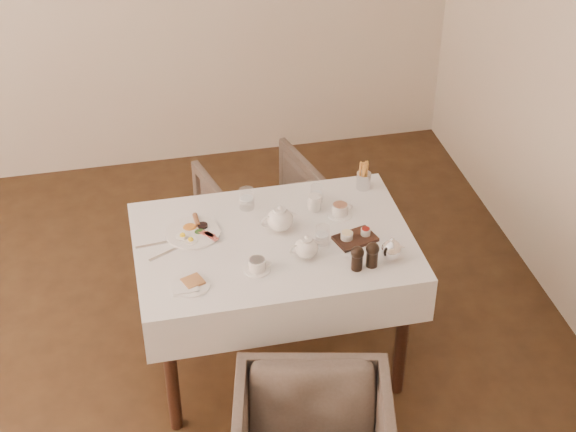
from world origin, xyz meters
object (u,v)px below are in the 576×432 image
(breakfast_plate, at_px, (193,232))
(armchair_far, at_px, (261,211))
(table, at_px, (274,260))
(teapot_centre, at_px, (280,218))

(breakfast_plate, bearing_deg, armchair_far, 81.92)
(table, relative_size, teapot_centre, 7.40)
(table, xyz_separation_m, armchair_far, (0.11, 0.90, -0.36))
(armchair_far, bearing_deg, breakfast_plate, 44.19)
(breakfast_plate, relative_size, teapot_centre, 1.49)
(armchair_far, relative_size, breakfast_plate, 2.40)
(table, bearing_deg, armchair_far, 83.13)
(table, bearing_deg, breakfast_plate, 160.04)
(armchair_far, distance_m, breakfast_plate, 1.02)
(breakfast_plate, bearing_deg, teapot_centre, 14.55)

